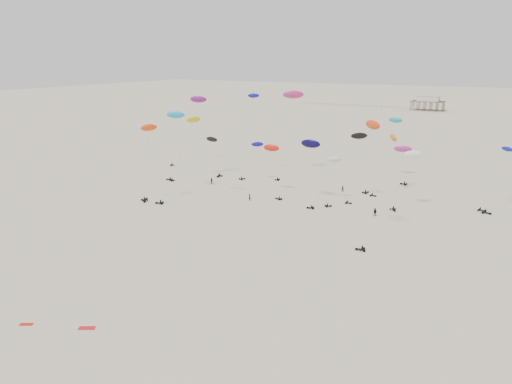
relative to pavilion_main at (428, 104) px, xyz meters
The scene contains 28 objects.
ground_plane 150.39m from the pavilion_main, 86.19° to the right, with size 900.00×900.00×0.00m, color beige.
pavilion_main is the anchor object (origin of this frame).
pier_fence 52.11m from the pavilion_main, behind, with size 80.20×0.20×1.50m.
rig_0 220.34m from the pavilion_main, 100.87° to the right, with size 4.28×13.30×22.86m.
rig_1 225.43m from the pavilion_main, 82.93° to the right, with size 8.20×7.07×20.28m.
rig_2 238.41m from the pavilion_main, 89.47° to the right, with size 8.49×7.71×13.77m.
rig_3 224.45m from the pavilion_main, 94.36° to the right, with size 8.66×13.47×25.60m.
rig_4 261.02m from the pavilion_main, 94.68° to the right, with size 4.22×4.79×19.67m.
rig_5 228.24m from the pavilion_main, 92.43° to the right, with size 7.07×4.34×11.60m.
rig_6 238.01m from the pavilion_main, 81.21° to the right, with size 5.97×7.74×14.00m.
rig_7 238.18m from the pavilion_main, 85.21° to the right, with size 7.22×3.49×11.32m.
rig_8 251.69m from the pavilion_main, 94.95° to the right, with size 5.25×14.52×22.81m.
rig_9 236.94m from the pavilion_main, 84.74° to the right, with size 9.88×16.98×21.58m.
rig_10 261.82m from the pavilion_main, 82.60° to the right, with size 5.28×12.98×23.93m.
rig_11 232.05m from the pavilion_main, 76.28° to the right, with size 6.33×8.50×15.30m.
rig_12 252.91m from the pavilion_main, 93.13° to the right, with size 9.81×15.93×20.32m.
rig_13 234.75m from the pavilion_main, 96.41° to the right, with size 7.85×11.41×24.90m.
rig_14 224.71m from the pavilion_main, 82.60° to the right, with size 5.44×10.18×16.16m.
rig_15 214.01m from the pavilion_main, 91.05° to the right, with size 7.02×16.56×26.73m.
rig_16 240.44m from the pavilion_main, 86.66° to the right, with size 10.19×5.81×16.10m.
rig_17 204.01m from the pavilion_main, 82.09° to the right, with size 7.65×15.12×14.53m.
rig_19 235.91m from the pavilion_main, 96.77° to the right, with size 7.00×10.78×18.86m.
spectator_0 247.48m from the pavilion_main, 89.93° to the right, with size 0.75×0.51×2.05m, color black.
spectator_1 247.15m from the pavilion_main, 82.61° to the right, with size 1.11×0.64×2.26m, color black.
spectator_2 238.27m from the pavilion_main, 94.26° to the right, with size 1.26×0.68×2.13m, color black.
spectator_3 228.96m from the pavilion_main, 85.42° to the right, with size 0.77×0.53×2.11m, color black.
grounded_kite_a 311.86m from the pavilion_main, 87.99° to the right, with size 2.20×0.90×0.08m, color red.
grounded_kite_b 314.91m from the pavilion_main, 89.47° to the right, with size 1.80×0.70×0.07m, color red.
Camera 1 is at (49.43, -3.46, 35.34)m, focal length 35.00 mm.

